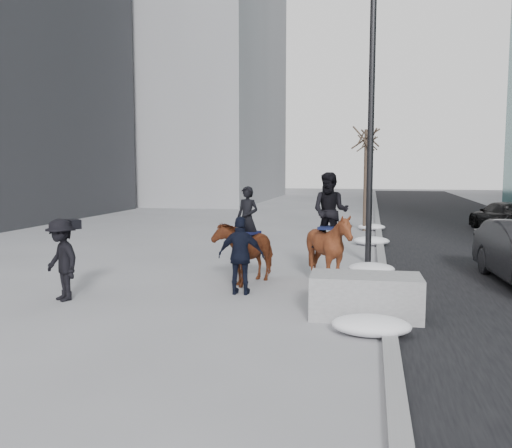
# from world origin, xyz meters

# --- Properties ---
(ground) EXTENTS (120.00, 120.00, 0.00)m
(ground) POSITION_xyz_m (0.00, 0.00, 0.00)
(ground) COLOR gray
(ground) RESTS_ON ground
(road) EXTENTS (8.00, 90.00, 0.01)m
(road) POSITION_xyz_m (7.00, 10.00, 0.01)
(road) COLOR black
(road) RESTS_ON ground
(curb) EXTENTS (0.25, 90.00, 0.12)m
(curb) POSITION_xyz_m (3.00, 10.00, 0.06)
(curb) COLOR gray
(curb) RESTS_ON ground
(planter) EXTENTS (2.10, 1.10, 0.83)m
(planter) POSITION_xyz_m (2.59, -1.02, 0.41)
(planter) COLOR #99999B
(planter) RESTS_ON ground
(car_far) EXTENTS (2.61, 4.86, 1.34)m
(car_far) POSITION_xyz_m (8.42, 14.14, 0.67)
(car_far) COLOR black
(car_far) RESTS_ON ground
(tree_near) EXTENTS (1.20, 1.20, 4.97)m
(tree_near) POSITION_xyz_m (2.40, 13.22, 2.49)
(tree_near) COLOR #372720
(tree_near) RESTS_ON ground
(tree_far) EXTENTS (1.20, 1.20, 5.11)m
(tree_far) POSITION_xyz_m (2.40, 21.87, 2.56)
(tree_far) COLOR #3C3023
(tree_far) RESTS_ON ground
(mounted_left) EXTENTS (1.41, 2.01, 2.37)m
(mounted_left) POSITION_xyz_m (-0.34, 1.63, 0.88)
(mounted_left) COLOR #4C1C0F
(mounted_left) RESTS_ON ground
(mounted_right) EXTENTS (1.69, 1.84, 2.72)m
(mounted_right) POSITION_xyz_m (1.71, 1.56, 1.09)
(mounted_right) COLOR #4C1E0F
(mounted_right) RESTS_ON ground
(feeder) EXTENTS (1.05, 0.89, 1.75)m
(feeder) POSITION_xyz_m (-0.16, 0.34, 0.88)
(feeder) COLOR black
(feeder) RESTS_ON ground
(camera_crew) EXTENTS (1.30, 1.17, 1.75)m
(camera_crew) POSITION_xyz_m (-3.76, -1.00, 0.89)
(camera_crew) COLOR black
(camera_crew) RESTS_ON ground
(lamppost) EXTENTS (0.25, 2.37, 9.09)m
(lamppost) POSITION_xyz_m (2.60, 4.84, 4.99)
(lamppost) COLOR black
(lamppost) RESTS_ON ground
(snow_piles) EXTENTS (1.35, 16.33, 0.34)m
(snow_piles) POSITION_xyz_m (2.70, 5.28, 0.16)
(snow_piles) COLOR white
(snow_piles) RESTS_ON ground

